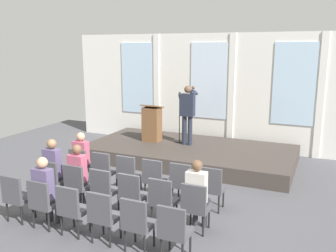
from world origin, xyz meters
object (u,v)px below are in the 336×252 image
(mic_stand, at_px, (179,132))
(chair_r0_c5, at_px, (212,186))
(chair_r0_c2, at_px, (128,173))
(chair_r2_c3, at_px, (103,214))
(chair_r1_c1, at_px, (77,183))
(chair_r2_c4, at_px, (137,221))
(audience_r2_c1, at_px, (45,188))
(chair_r1_c3, at_px, (132,193))
(chair_r2_c0, at_px, (17,195))
(speaker, at_px, (187,111))
(chair_r0_c0, at_px, (81,165))
(chair_r0_c1, at_px, (104,169))
(chair_r2_c2, at_px, (72,207))
(chair_r0_c3, at_px, (154,177))
(chair_r1_c4, at_px, (163,198))
(audience_r1_c5, at_px, (197,192))
(chair_r2_c1, at_px, (43,201))
(chair_r1_c5, at_px, (196,204))
(chair_r2_c5, at_px, (174,229))
(chair_r1_c2, at_px, (104,188))
(audience_r1_c1, at_px, (79,172))
(audience_r1_c0, at_px, (54,167))
(chair_r0_c4, at_px, (182,181))
(chair_r1_c0, at_px, (52,178))
(lectern, at_px, (152,123))

(mic_stand, xyz_separation_m, chair_r0_c5, (2.08, -3.35, -0.22))
(chair_r0_c2, height_order, chair_r2_c3, same)
(chair_r1_c1, distance_m, chair_r2_c4, 2.18)
(audience_r2_c1, distance_m, chair_r2_c4, 1.96)
(mic_stand, relative_size, chair_r1_c3, 1.65)
(chair_r2_c0, bearing_deg, speaker, 74.00)
(chair_r0_c0, xyz_separation_m, chair_r0_c1, (0.65, 0.00, 0.00))
(chair_r2_c2, bearing_deg, audience_r2_c1, 173.00)
(chair_r0_c3, height_order, chair_r1_c1, same)
(chair_r1_c4, distance_m, chair_r2_c3, 1.18)
(chair_r2_c4, bearing_deg, chair_r1_c3, 123.42)
(speaker, relative_size, mic_stand, 1.14)
(chair_r1_c4, xyz_separation_m, chair_r2_c4, (0.00, -0.98, 0.00))
(audience_r1_c5, relative_size, chair_r2_c1, 1.43)
(chair_r1_c5, xyz_separation_m, chair_r2_c5, (0.00, -0.98, 0.00))
(chair_r0_c2, height_order, chair_r1_c2, same)
(chair_r1_c4, bearing_deg, audience_r1_c5, 7.03)
(chair_r0_c2, distance_m, chair_r1_c5, 2.18)
(chair_r2_c1, bearing_deg, audience_r1_c1, 90.00)
(chair_r0_c3, distance_m, chair_r1_c1, 1.63)
(chair_r2_c4, bearing_deg, chair_r2_c1, 180.00)
(speaker, xyz_separation_m, chair_r0_c1, (-0.83, -3.20, -0.91))
(audience_r1_c0, height_order, chair_r1_c2, audience_r1_c0)
(chair_r2_c0, distance_m, chair_r2_c1, 0.65)
(chair_r1_c2, xyz_separation_m, audience_r1_c5, (1.94, 0.08, 0.21))
(chair_r0_c4, height_order, chair_r2_c1, same)
(mic_stand, height_order, chair_r2_c0, mic_stand)
(chair_r2_c2, bearing_deg, mic_stand, 91.42)
(chair_r0_c4, xyz_separation_m, chair_r2_c4, (0.00, -1.96, 0.00))
(chair_r1_c0, relative_size, chair_r1_c1, 1.00)
(audience_r1_c5, bearing_deg, chair_r1_c5, -90.00)
(chair_r2_c3, bearing_deg, chair_r0_c0, 134.71)
(chair_r0_c2, xyz_separation_m, chair_r0_c5, (1.94, 0.00, 0.00))
(speaker, xyz_separation_m, chair_r2_c3, (0.47, -5.16, -0.91))
(speaker, distance_m, mic_stand, 0.78)
(speaker, bearing_deg, chair_r2_c2, -92.03)
(audience_r2_c1, bearing_deg, chair_r2_c4, -2.35)
(chair_r1_c5, relative_size, chair_r2_c4, 1.00)
(chair_r2_c1, bearing_deg, chair_r0_c0, 108.26)
(chair_r1_c4, bearing_deg, audience_r1_c1, 177.63)
(chair_r0_c5, relative_size, chair_r2_c0, 1.00)
(audience_r1_c5, bearing_deg, chair_r0_c0, 164.44)
(speaker, height_order, chair_r2_c1, speaker)
(audience_r1_c1, relative_size, chair_r2_c5, 1.42)
(chair_r1_c2, relative_size, chair_r1_c4, 1.00)
(chair_r2_c1, xyz_separation_m, chair_r2_c3, (1.30, 0.00, 0.00))
(lectern, bearing_deg, chair_r1_c0, -94.46)
(chair_r1_c4, bearing_deg, chair_r0_c0, 159.25)
(speaker, distance_m, audience_r2_c1, 5.20)
(chair_r1_c3, distance_m, audience_r2_c1, 1.59)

